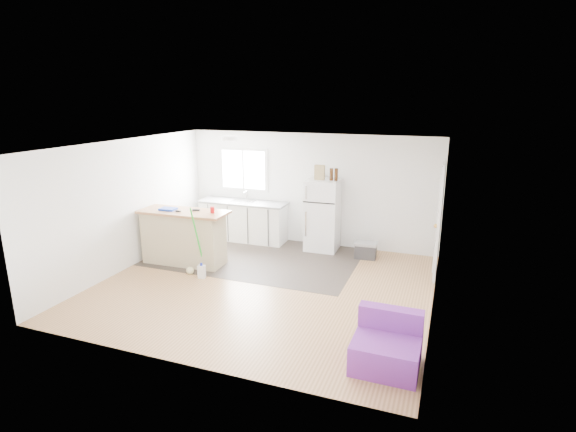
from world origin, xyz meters
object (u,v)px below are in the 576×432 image
object	(u,v)px
purple_seat	(387,347)
cardboard_box	(320,172)
red_cup	(212,210)
blue_tray	(168,209)
cleaner_jug	(202,271)
bottle_left	(331,174)
bottle_right	(336,174)
cooler	(366,250)
peninsula	(184,237)
mop	(192,261)
kitchen_cabinets	(243,220)
refrigerator	(323,215)

from	to	relation	value
purple_seat	cardboard_box	distance (m)	4.49
red_cup	blue_tray	size ratio (longest dim) A/B	0.40
cleaner_jug	red_cup	distance (m)	1.16
purple_seat	cleaner_jug	distance (m)	3.83
bottle_left	bottle_right	world-z (taller)	same
cooler	cardboard_box	distance (m)	1.82
peninsula	mop	distance (m)	0.67
kitchen_cabinets	refrigerator	bearing A→B (deg)	-1.36
purple_seat	refrigerator	bearing A→B (deg)	117.12
refrigerator	cardboard_box	world-z (taller)	cardboard_box
peninsula	bottle_left	world-z (taller)	bottle_left
mop	red_cup	world-z (taller)	mop
red_cup	peninsula	bearing A→B (deg)	-175.08
cleaner_jug	cardboard_box	bearing A→B (deg)	44.24
mop	refrigerator	bearing A→B (deg)	56.24
refrigerator	red_cup	distance (m)	2.37
peninsula	red_cup	distance (m)	0.85
peninsula	refrigerator	world-z (taller)	refrigerator
kitchen_cabinets	bottle_left	xyz separation A→B (m)	(2.02, -0.07, 1.17)
cooler	blue_tray	size ratio (longest dim) A/B	1.50
peninsula	red_cup	world-z (taller)	red_cup
cooler	kitchen_cabinets	bearing A→B (deg)	171.38
peninsula	cooler	distance (m)	3.59
kitchen_cabinets	red_cup	world-z (taller)	red_cup
cooler	cardboard_box	bearing A→B (deg)	166.94
refrigerator	blue_tray	world-z (taller)	refrigerator
kitchen_cabinets	cardboard_box	bearing A→B (deg)	-3.01
mop	blue_tray	bearing A→B (deg)	159.17
kitchen_cabinets	mop	bearing A→B (deg)	-90.85
cooler	purple_seat	size ratio (longest dim) A/B	0.57
purple_seat	bottle_left	distance (m)	4.37
purple_seat	bottle_left	bearing A→B (deg)	115.26
refrigerator	bottle_left	world-z (taller)	bottle_left
cooler	bottle_left	distance (m)	1.67
red_cup	bottle_right	world-z (taller)	bottle_right
cooler	purple_seat	xyz separation A→B (m)	(0.94, -3.60, 0.07)
kitchen_cabinets	cleaner_jug	world-z (taller)	kitchen_cabinets
bottle_right	refrigerator	bearing A→B (deg)	174.50
cleaner_jug	bottle_left	xyz separation A→B (m)	(1.76, 2.20, 1.50)
cardboard_box	bottle_right	world-z (taller)	cardboard_box
red_cup	cardboard_box	bearing A→B (deg)	45.24
purple_seat	red_cup	distance (m)	4.26
peninsula	cardboard_box	xyz separation A→B (m)	(2.21, 1.65, 1.12)
mop	purple_seat	bearing A→B (deg)	-17.07
kitchen_cabinets	bottle_right	world-z (taller)	bottle_right
cooler	bottle_right	bearing A→B (deg)	160.66
bottle_left	blue_tray	bearing A→B (deg)	-148.37
cleaner_jug	bottle_left	world-z (taller)	bottle_left
kitchen_cabinets	mop	size ratio (longest dim) A/B	1.57
bottle_left	cooler	bearing A→B (deg)	-11.96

